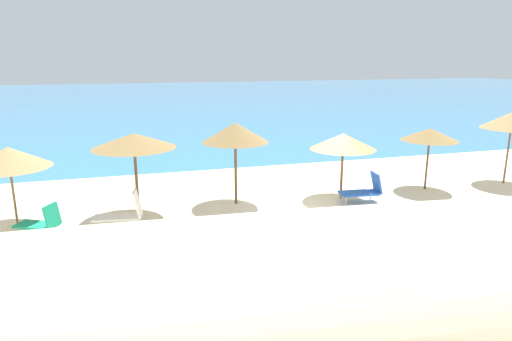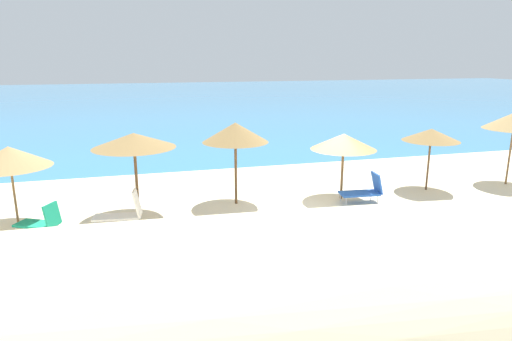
% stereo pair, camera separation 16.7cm
% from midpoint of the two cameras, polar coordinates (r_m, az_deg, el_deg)
% --- Properties ---
extents(ground_plane, '(160.00, 160.00, 0.00)m').
position_cam_midpoint_polar(ground_plane, '(15.95, 7.98, -4.70)').
color(ground_plane, beige).
extents(sea_water, '(160.00, 74.49, 0.01)m').
position_cam_midpoint_polar(sea_water, '(58.01, -9.85, 8.98)').
color(sea_water, teal).
rests_on(sea_water, ground_plane).
extents(dune_ridge, '(42.60, 8.41, 2.60)m').
position_cam_midpoint_polar(dune_ridge, '(8.43, 18.48, -13.69)').
color(dune_ridge, beige).
rests_on(dune_ridge, ground_plane).
extents(beach_umbrella_0, '(2.45, 2.45, 2.53)m').
position_cam_midpoint_polar(beach_umbrella_0, '(15.46, -29.28, 1.46)').
color(beach_umbrella_0, brown).
rests_on(beach_umbrella_0, ground_plane).
extents(beach_umbrella_1, '(2.68, 2.68, 2.79)m').
position_cam_midpoint_polar(beach_umbrella_1, '(14.89, -15.61, 3.65)').
color(beach_umbrella_1, brown).
rests_on(beach_umbrella_1, ground_plane).
extents(beach_umbrella_2, '(2.32, 2.32, 2.95)m').
position_cam_midpoint_polar(beach_umbrella_2, '(15.63, -2.96, 4.84)').
color(beach_umbrella_2, brown).
rests_on(beach_umbrella_2, ground_plane).
extents(beach_umbrella_3, '(2.40, 2.40, 2.46)m').
position_cam_midpoint_polar(beach_umbrella_3, '(16.58, 10.76, 3.65)').
color(beach_umbrella_3, brown).
rests_on(beach_umbrella_3, ground_plane).
extents(beach_umbrella_4, '(2.19, 2.19, 2.46)m').
position_cam_midpoint_polar(beach_umbrella_4, '(18.70, 21.03, 4.29)').
color(beach_umbrella_4, brown).
rests_on(beach_umbrella_4, ground_plane).
extents(beach_umbrella_5, '(2.39, 2.39, 3.00)m').
position_cam_midpoint_polar(beach_umbrella_5, '(20.95, 29.64, 5.58)').
color(beach_umbrella_5, brown).
rests_on(beach_umbrella_5, ground_plane).
extents(lounge_chair_0, '(1.40, 1.13, 1.01)m').
position_cam_midpoint_polar(lounge_chair_0, '(14.70, -25.94, -5.94)').
color(lounge_chair_0, '#199972').
rests_on(lounge_chair_0, ground_plane).
extents(lounge_chair_1, '(1.53, 0.82, 1.10)m').
position_cam_midpoint_polar(lounge_chair_1, '(16.67, 13.34, -2.41)').
color(lounge_chair_1, blue).
rests_on(lounge_chair_1, ground_plane).
extents(lounge_chair_2, '(1.53, 0.79, 1.18)m').
position_cam_midpoint_polar(lounge_chair_2, '(14.47, -16.82, -5.18)').
color(lounge_chair_2, white).
rests_on(lounge_chair_2, ground_plane).
extents(beach_ball, '(0.28, 0.28, 0.28)m').
position_cam_midpoint_polar(beach_ball, '(15.66, 18.19, -5.13)').
color(beach_ball, red).
rests_on(beach_ball, ground_plane).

